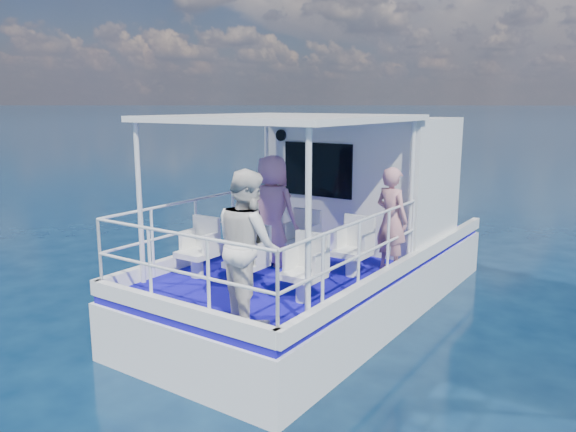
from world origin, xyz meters
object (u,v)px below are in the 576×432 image
object	(u,v)px
passenger_port_fwd	(272,211)
backpack_center	(246,244)
panda	(247,210)
passenger_stbd_aft	(248,245)

from	to	relation	value
passenger_port_fwd	backpack_center	size ratio (longest dim) A/B	3.40
backpack_center	panda	world-z (taller)	panda
backpack_center	passenger_stbd_aft	bearing A→B (deg)	-49.83
backpack_center	panda	size ratio (longest dim) A/B	1.21
passenger_port_fwd	backpack_center	world-z (taller)	passenger_port_fwd
passenger_stbd_aft	panda	size ratio (longest dim) A/B	4.24
passenger_stbd_aft	passenger_port_fwd	bearing A→B (deg)	-31.08
passenger_port_fwd	panda	xyz separation A→B (m)	(0.43, -1.15, 0.24)
passenger_port_fwd	passenger_stbd_aft	bearing A→B (deg)	116.41
panda	passenger_stbd_aft	bearing A→B (deg)	-50.97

